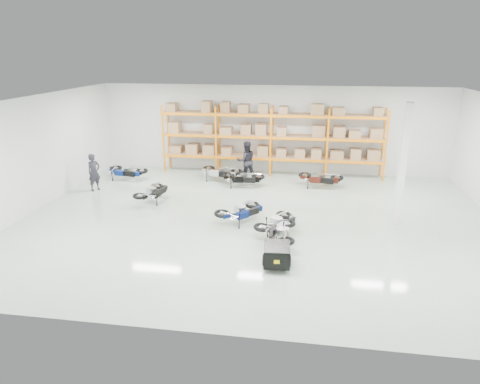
% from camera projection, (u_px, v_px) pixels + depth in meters
% --- Properties ---
extents(room, '(18.00, 18.00, 18.00)m').
position_uv_depth(room, '(257.00, 163.00, 15.65)').
color(room, '#A6B9A7').
rests_on(room, ground).
extents(pallet_rack, '(11.28, 0.98, 3.62)m').
position_uv_depth(pallet_rack, '(271.00, 131.00, 21.69)').
color(pallet_rack, orange).
rests_on(pallet_rack, ground).
extents(structural_column, '(0.25, 0.25, 4.50)m').
position_uv_depth(structural_column, '(402.00, 165.00, 15.38)').
color(structural_column, white).
rests_on(structural_column, ground).
extents(moto_blue_centre, '(1.84, 1.92, 1.15)m').
position_uv_depth(moto_blue_centre, '(241.00, 208.00, 16.06)').
color(moto_blue_centre, '#07154E').
rests_on(moto_blue_centre, ground).
extents(moto_silver_left, '(1.57, 1.93, 1.12)m').
position_uv_depth(moto_silver_left, '(278.00, 220.00, 15.00)').
color(moto_silver_left, silver).
rests_on(moto_silver_left, ground).
extents(moto_black_far_left, '(1.16, 1.84, 1.10)m').
position_uv_depth(moto_black_far_left, '(153.00, 190.00, 18.28)').
color(moto_black_far_left, black).
rests_on(moto_black_far_left, ground).
extents(moto_touring_right, '(0.87, 1.73, 1.12)m').
position_uv_depth(moto_touring_right, '(280.00, 229.00, 14.23)').
color(moto_touring_right, black).
rests_on(moto_touring_right, ground).
extents(trailer, '(0.86, 1.63, 0.68)m').
position_uv_depth(trailer, '(277.00, 254.00, 12.77)').
color(trailer, black).
rests_on(trailer, ground).
extents(moto_back_a, '(1.96, 1.23, 1.18)m').
position_uv_depth(moto_back_a, '(126.00, 169.00, 21.27)').
color(moto_back_a, navy).
rests_on(moto_back_a, ground).
extents(moto_back_b, '(2.05, 1.39, 1.21)m').
position_uv_depth(moto_back_b, '(220.00, 169.00, 21.16)').
color(moto_back_b, '#B0B6BA').
rests_on(moto_back_b, ground).
extents(moto_back_c, '(1.76, 0.88, 1.14)m').
position_uv_depth(moto_back_c, '(243.00, 176.00, 20.24)').
color(moto_back_c, black).
rests_on(moto_back_c, ground).
extents(moto_back_d, '(1.93, 1.14, 1.18)m').
position_uv_depth(moto_back_d, '(320.00, 176.00, 20.13)').
color(moto_back_d, '#39100B').
rests_on(moto_back_d, ground).
extents(person_left, '(0.67, 0.75, 1.72)m').
position_uv_depth(person_left, '(94.00, 172.00, 19.58)').
color(person_left, '#22212A').
rests_on(person_left, ground).
extents(person_back, '(1.16, 1.05, 1.96)m').
position_uv_depth(person_back, '(246.00, 161.00, 21.14)').
color(person_back, black).
rests_on(person_back, ground).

